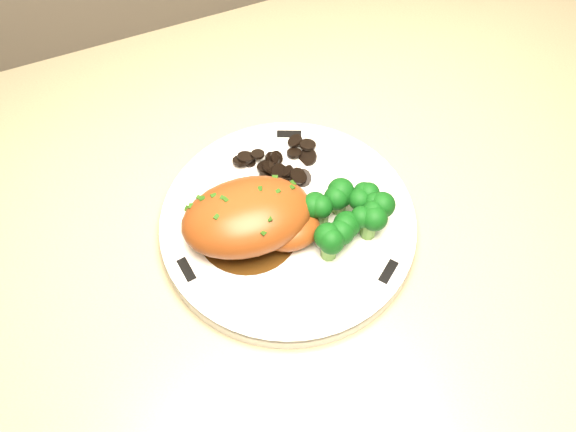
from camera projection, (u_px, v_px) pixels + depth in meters
name	position (u px, v px, depth m)	size (l,w,h in m)	color
counter	(415.00, 338.00, 1.09)	(2.02, 0.67, 0.99)	brown
plate	(288.00, 226.00, 0.67)	(0.24, 0.24, 0.02)	white
rim_accent_0	(289.00, 134.00, 0.72)	(0.02, 0.01, 0.00)	black
rim_accent_1	(186.00, 270.00, 0.64)	(0.02, 0.01, 0.00)	black
rim_accent_2	(388.00, 272.00, 0.64)	(0.02, 0.01, 0.00)	black
gravy_pool	(248.00, 230.00, 0.66)	(0.09, 0.09, 0.00)	#3A210A
chicken_breast	(252.00, 218.00, 0.64)	(0.13, 0.09, 0.05)	brown
mushroom_pile	(282.00, 169.00, 0.70)	(0.07, 0.05, 0.02)	black
broccoli_florets	(350.00, 216.00, 0.65)	(0.08, 0.06, 0.03)	#61953F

